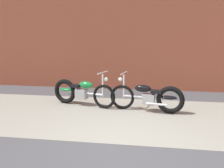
# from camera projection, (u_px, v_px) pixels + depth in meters

# --- Properties ---
(ground_plane) EXTENTS (80.00, 80.00, 0.00)m
(ground_plane) POSITION_uv_depth(u_px,v_px,m) (121.00, 145.00, 4.99)
(ground_plane) COLOR #47474C
(sidewalk_slab) EXTENTS (36.00, 3.50, 0.01)m
(sidewalk_slab) POSITION_uv_depth(u_px,v_px,m) (130.00, 116.00, 6.69)
(sidewalk_slab) COLOR gray
(sidewalk_slab) RESTS_ON ground
(brick_building_wall) EXTENTS (36.00, 0.50, 4.86)m
(brick_building_wall) POSITION_uv_depth(u_px,v_px,m) (139.00, 23.00, 9.56)
(brick_building_wall) COLOR brown
(brick_building_wall) RESTS_ON ground
(motorcycle_green) EXTENTS (1.96, 0.80, 1.03)m
(motorcycle_green) POSITION_uv_depth(u_px,v_px,m) (79.00, 92.00, 7.63)
(motorcycle_green) COLOR black
(motorcycle_green) RESTS_ON ground
(motorcycle_black) EXTENTS (1.99, 0.67, 1.03)m
(motorcycle_black) POSITION_uv_depth(u_px,v_px,m) (151.00, 97.00, 6.99)
(motorcycle_black) COLOR black
(motorcycle_black) RESTS_ON ground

